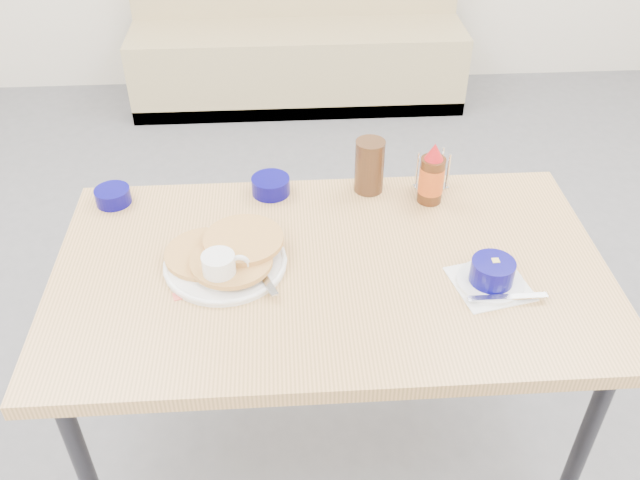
{
  "coord_description": "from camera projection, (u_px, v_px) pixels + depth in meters",
  "views": [
    {
      "loc": [
        -0.11,
        -1.05,
        1.87
      ],
      "look_at": [
        -0.03,
        0.28,
        0.82
      ],
      "focal_mm": 38.0,
      "sensor_mm": 36.0,
      "label": 1
    }
  ],
  "objects": [
    {
      "name": "condiment_caddy",
      "position": [
        432.0,
        176.0,
        1.97
      ],
      "size": [
        0.11,
        0.08,
        0.11
      ],
      "rotation": [
        0.0,
        0.0,
        0.3
      ],
      "color": "silver",
      "rests_on": "dining_table"
    },
    {
      "name": "booth_bench",
      "position": [
        297.0,
        40.0,
        3.95
      ],
      "size": [
        1.9,
        0.56,
        1.22
      ],
      "color": "tan",
      "rests_on": "ground"
    },
    {
      "name": "grits_setting",
      "position": [
        492.0,
        275.0,
        1.64
      ],
      "size": [
        0.22,
        0.21,
        0.07
      ],
      "rotation": [
        0.0,
        0.0,
        0.22
      ],
      "color": "white",
      "rests_on": "dining_table"
    },
    {
      "name": "coffee_mug",
      "position": [
        221.0,
        270.0,
        1.63
      ],
      "size": [
        0.12,
        0.08,
        0.09
      ],
      "rotation": [
        0.0,
        0.0,
        0.28
      ],
      "color": "white",
      "rests_on": "dining_table"
    },
    {
      "name": "amber_tumbler",
      "position": [
        369.0,
        166.0,
        1.94
      ],
      "size": [
        0.1,
        0.1,
        0.16
      ],
      "primitive_type": "cylinder",
      "rotation": [
        0.0,
        0.0,
        -0.21
      ],
      "color": "#402614",
      "rests_on": "dining_table"
    },
    {
      "name": "sugar_wrapper",
      "position": [
        182.0,
        295.0,
        1.62
      ],
      "size": [
        0.05,
        0.04,
        0.0
      ],
      "primitive_type": "cube",
      "rotation": [
        0.0,
        0.0,
        0.28
      ],
      "color": "#EC5D4E",
      "rests_on": "dining_table"
    },
    {
      "name": "syrup_bottle",
      "position": [
        432.0,
        177.0,
        1.89
      ],
      "size": [
        0.07,
        0.07,
        0.19
      ],
      "rotation": [
        0.0,
        0.0,
        -0.23
      ],
      "color": "#47230F",
      "rests_on": "dining_table"
    },
    {
      "name": "creamer_bowl",
      "position": [
        113.0,
        196.0,
        1.92
      ],
      "size": [
        0.1,
        0.1,
        0.04
      ],
      "rotation": [
        0.0,
        0.0,
        -0.15
      ],
      "color": "#070463",
      "rests_on": "dining_table"
    },
    {
      "name": "pancake_plate",
      "position": [
        226.0,
        257.0,
        1.7
      ],
      "size": [
        0.31,
        0.31,
        0.06
      ],
      "rotation": [
        0.0,
        0.0,
        0.07
      ],
      "color": "white",
      "rests_on": "dining_table"
    },
    {
      "name": "butter_bowl",
      "position": [
        271.0,
        186.0,
        1.96
      ],
      "size": [
        0.11,
        0.11,
        0.05
      ],
      "rotation": [
        0.0,
        0.0,
        -0.41
      ],
      "color": "#070463",
      "rests_on": "dining_table"
    },
    {
      "name": "dining_table",
      "position": [
        330.0,
        284.0,
        1.75
      ],
      "size": [
        1.4,
        0.8,
        0.76
      ],
      "color": "tan",
      "rests_on": "ground"
    }
  ]
}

